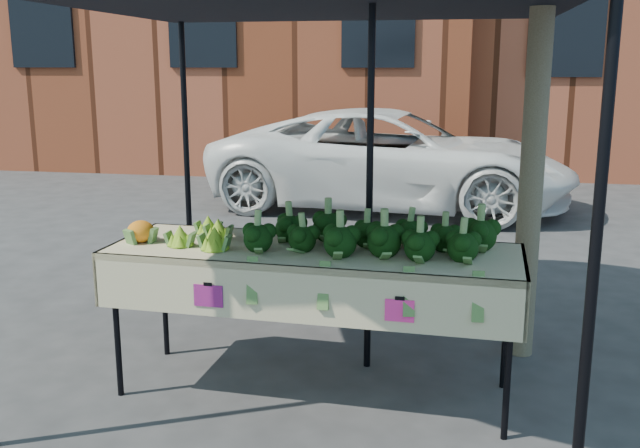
{
  "coord_description": "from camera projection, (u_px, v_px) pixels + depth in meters",
  "views": [
    {
      "loc": [
        0.8,
        -3.96,
        1.94
      ],
      "look_at": [
        0.01,
        0.18,
        1.0
      ],
      "focal_mm": 39.98,
      "sensor_mm": 36.0,
      "label": 1
    }
  ],
  "objects": [
    {
      "name": "broccoli_heap",
      "position": [
        370.0,
        230.0,
        4.09
      ],
      "size": [
        1.44,
        0.54,
        0.23
      ],
      "primitive_type": "ellipsoid",
      "color": "black",
      "rests_on": "table"
    },
    {
      "name": "cauliflower_pair",
      "position": [
        141.0,
        229.0,
        4.27
      ],
      "size": [
        0.18,
        0.18,
        0.16
      ],
      "primitive_type": "ellipsoid",
      "color": "orange",
      "rests_on": "table"
    },
    {
      "name": "table",
      "position": [
        314.0,
        321.0,
        4.25
      ],
      "size": [
        2.43,
        0.91,
        0.9
      ],
      "color": "beige",
      "rests_on": "ground"
    },
    {
      "name": "canopy",
      "position": [
        317.0,
        157.0,
        4.55
      ],
      "size": [
        3.16,
        3.16,
        2.74
      ],
      "primitive_type": null,
      "color": "black",
      "rests_on": "ground"
    },
    {
      "name": "romanesco_cluster",
      "position": [
        206.0,
        227.0,
        4.28
      ],
      "size": [
        0.41,
        0.55,
        0.18
      ],
      "primitive_type": "ellipsoid",
      "color": "#7CB72A",
      "rests_on": "table"
    },
    {
      "name": "vehicle",
      "position": [
        394.0,
        25.0,
        9.37
      ],
      "size": [
        1.56,
        2.38,
        4.91
      ],
      "primitive_type": "imported",
      "rotation": [
        0.0,
        0.0,
        1.48
      ],
      "color": "white",
      "rests_on": "ground"
    },
    {
      "name": "ground",
      "position": [
        312.0,
        389.0,
        4.37
      ],
      "size": [
        90.0,
        90.0,
        0.0
      ],
      "primitive_type": "plane",
      "color": "#2D2D2F"
    },
    {
      "name": "street_tree",
      "position": [
        542.0,
        11.0,
        4.42
      ],
      "size": [
        2.3,
        2.3,
        4.54
      ],
      "primitive_type": null,
      "color": "#1E4C14",
      "rests_on": "ground"
    }
  ]
}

